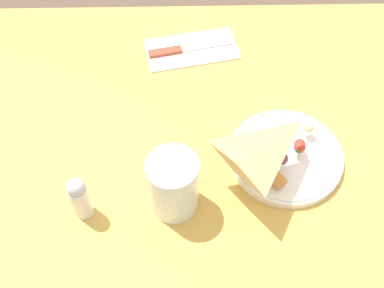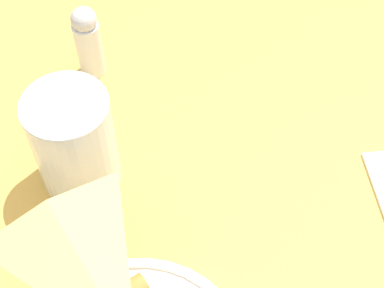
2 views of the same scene
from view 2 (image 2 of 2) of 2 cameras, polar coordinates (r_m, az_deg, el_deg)
milk_glass at (r=0.62m, az=-11.27°, el=-0.16°), size 0.09×0.09×0.12m
salt_shaker at (r=0.73m, az=-10.05°, el=9.77°), size 0.03×0.03×0.10m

